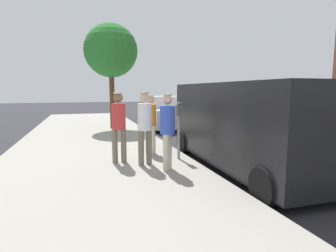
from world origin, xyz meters
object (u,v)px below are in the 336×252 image
(pedestrian_in_blue, at_px, (167,126))
(street_tree, at_px, (111,51))
(parked_van, at_px, (248,124))
(pedestrian_in_white, at_px, (145,123))
(parked_sedan_behind, at_px, (163,113))
(pedestrian_in_red, at_px, (119,122))
(pedestrian_in_orange, at_px, (150,120))
(parking_meter_near, at_px, (179,121))

(pedestrian_in_blue, bearing_deg, street_tree, -86.52)
(parked_van, relative_size, street_tree, 1.07)
(pedestrian_in_white, xyz_separation_m, parked_sedan_behind, (-2.65, -7.43, -0.44))
(pedestrian_in_red, distance_m, parked_sedan_behind, 7.74)
(pedestrian_in_orange, xyz_separation_m, parked_van, (-2.05, 1.81, 0.04))
(parking_meter_near, relative_size, pedestrian_in_white, 0.85)
(parking_meter_near, height_order, pedestrian_in_red, pedestrian_in_red)
(pedestrian_in_red, distance_m, parked_van, 3.22)
(pedestrian_in_blue, distance_m, pedestrian_in_white, 0.69)
(parked_sedan_behind, bearing_deg, pedestrian_in_white, 70.36)
(pedestrian_in_orange, distance_m, parked_van, 2.74)
(pedestrian_in_red, height_order, parked_van, parked_van)
(pedestrian_in_red, xyz_separation_m, parked_van, (-3.06, 1.02, -0.02))
(parked_sedan_behind, relative_size, street_tree, 0.91)
(pedestrian_in_orange, bearing_deg, parked_van, 138.52)
(pedestrian_in_white, distance_m, street_tree, 7.33)
(pedestrian_in_blue, height_order, pedestrian_in_red, pedestrian_in_red)
(parking_meter_near, xyz_separation_m, pedestrian_in_white, (0.98, 0.29, 0.00))
(parking_meter_near, distance_m, pedestrian_in_blue, 1.04)
(pedestrian_in_blue, bearing_deg, parked_van, 178.63)
(parked_van, distance_m, street_tree, 8.31)
(pedestrian_in_white, bearing_deg, parked_sedan_behind, -109.64)
(pedestrian_in_orange, height_order, pedestrian_in_red, pedestrian_in_red)
(parking_meter_near, distance_m, pedestrian_in_white, 1.02)
(pedestrian_in_blue, relative_size, parked_sedan_behind, 0.40)
(parking_meter_near, xyz_separation_m, parked_van, (-1.50, 0.91, -0.03))
(parking_meter_near, bearing_deg, pedestrian_in_orange, -58.61)
(parking_meter_near, height_order, street_tree, street_tree)
(street_tree, bearing_deg, parked_sedan_behind, -168.00)
(parked_van, bearing_deg, pedestrian_in_red, -18.50)
(parking_meter_near, bearing_deg, parked_sedan_behind, -103.17)
(pedestrian_in_orange, xyz_separation_m, street_tree, (0.48, -5.66, 2.67))
(pedestrian_in_blue, bearing_deg, pedestrian_in_red, -45.02)
(pedestrian_in_orange, relative_size, street_tree, 0.34)
(pedestrian_in_orange, height_order, parked_van, parked_van)
(parking_meter_near, xyz_separation_m, pedestrian_in_red, (1.56, -0.11, -0.00))
(parked_sedan_behind, bearing_deg, pedestrian_in_red, 65.33)
(pedestrian_in_orange, height_order, parked_sedan_behind, pedestrian_in_orange)
(pedestrian_in_blue, distance_m, street_tree, 7.88)
(parked_sedan_behind, xyz_separation_m, street_tree, (2.70, 0.57, 3.03))
(pedestrian_in_red, bearing_deg, parked_van, 161.50)
(pedestrian_in_white, distance_m, parked_van, 2.56)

